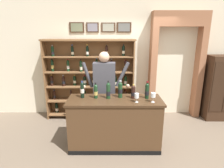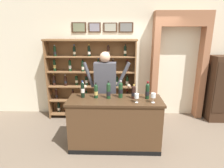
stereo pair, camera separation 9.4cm
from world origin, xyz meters
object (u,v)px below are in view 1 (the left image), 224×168
object	(u,v)px
tasting_bottle_grappa	(83,90)
tasting_bottle_riserva	(96,91)
side_cabinet	(220,88)
wine_glass_left	(154,96)
wine_shelf	(90,78)
tasting_bottle_bianco	(148,91)
tasting_bottle_brunello	(121,89)
shopkeeper	(105,84)
tasting_counter	(115,123)
tasting_bottle_chianti	(134,92)
tasting_bottle_vin_santo	(109,91)
wine_glass_spare	(137,96)

from	to	relation	value
tasting_bottle_grappa	tasting_bottle_riserva	xyz separation A→B (m)	(0.25, -0.03, -0.02)
side_cabinet	wine_glass_left	bearing A→B (deg)	-144.66
wine_shelf	tasting_bottle_bianco	size ratio (longest dim) A/B	6.74
tasting_bottle_brunello	tasting_bottle_grappa	bearing A→B (deg)	-179.32
wine_glass_left	tasting_bottle_brunello	bearing A→B (deg)	156.37
tasting_bottle_bianco	shopkeeper	bearing A→B (deg)	147.90
tasting_bottle_grappa	tasting_bottle_riserva	distance (m)	0.26
tasting_counter	tasting_bottle_grappa	world-z (taller)	tasting_bottle_grappa
tasting_bottle_chianti	tasting_bottle_bianco	world-z (taller)	tasting_bottle_bianco
wine_shelf	wine_glass_left	xyz separation A→B (m)	(1.27, -1.47, 0.04)
tasting_bottle_brunello	tasting_bottle_bianco	size ratio (longest dim) A/B	1.00
tasting_bottle_grappa	wine_glass_left	size ratio (longest dim) A/B	1.86
wine_shelf	tasting_bottle_chianti	xyz separation A→B (m)	(0.95, -1.26, 0.04)
wine_shelf	tasting_bottle_bianco	distance (m)	1.75
wine_shelf	tasting_bottle_riserva	bearing A→B (deg)	-78.59
shopkeeper	wine_glass_left	world-z (taller)	shopkeeper
side_cabinet	wine_glass_left	size ratio (longest dim) A/B	9.35
wine_glass_left	wine_shelf	bearing A→B (deg)	130.88
tasting_bottle_vin_santo	wine_glass_left	size ratio (longest dim) A/B	1.98
wine_shelf	side_cabinet	size ratio (longest dim) A/B	1.38
tasting_bottle_grappa	wine_glass_left	bearing A→B (deg)	-10.61
tasting_bottle_bianco	tasting_bottle_grappa	bearing A→B (deg)	178.05
tasting_bottle_bianco	wine_shelf	bearing A→B (deg)	133.29
side_cabinet	tasting_counter	xyz separation A→B (m)	(-2.64, -1.25, -0.33)
tasting_bottle_riserva	tasting_bottle_chianti	world-z (taller)	tasting_bottle_riserva
side_cabinet	tasting_bottle_riserva	world-z (taller)	side_cabinet
tasting_counter	tasting_bottle_chianti	world-z (taller)	tasting_bottle_chianti
wine_shelf	tasting_bottle_riserva	world-z (taller)	wine_shelf
wine_shelf	tasting_counter	world-z (taller)	wine_shelf
tasting_bottle_brunello	wine_glass_left	world-z (taller)	tasting_bottle_brunello
tasting_bottle_brunello	wine_glass_left	size ratio (longest dim) A/B	1.92
tasting_bottle_riserva	tasting_counter	bearing A→B (deg)	-10.48
tasting_bottle_grappa	tasting_bottle_vin_santo	xyz separation A→B (m)	(0.49, -0.05, -0.01)
wine_shelf	tasting_counter	xyz separation A→B (m)	(0.61, -1.33, -0.57)
side_cabinet	tasting_bottle_brunello	world-z (taller)	side_cabinet
tasting_bottle_chianti	side_cabinet	bearing A→B (deg)	27.38
side_cabinet	shopkeeper	world-z (taller)	shopkeeper
tasting_bottle_bianco	wine_glass_left	distance (m)	0.21
wine_glass_spare	shopkeeper	bearing A→B (deg)	129.96
side_cabinet	wine_shelf	bearing A→B (deg)	178.63
tasting_bottle_brunello	tasting_bottle_chianti	bearing A→B (deg)	-9.13
wine_shelf	tasting_bottle_bianco	xyz separation A→B (m)	(1.20, -1.28, 0.07)
wine_shelf	tasting_bottle_vin_santo	xyz separation A→B (m)	(0.49, -1.28, 0.07)
tasting_bottle_riserva	tasting_bottle_bianco	xyz separation A→B (m)	(0.95, -0.01, 0.02)
shopkeeper	tasting_bottle_brunello	world-z (taller)	shopkeeper
shopkeeper	tasting_bottle_riserva	xyz separation A→B (m)	(-0.14, -0.49, -0.01)
tasting_counter	wine_glass_left	bearing A→B (deg)	-12.45
tasting_bottle_bianco	wine_glass_spare	xyz separation A→B (m)	(-0.21, -0.20, -0.04)
tasting_bottle_riserva	tasting_bottle_chianti	xyz separation A→B (m)	(0.70, -0.00, -0.01)
tasting_bottle_grappa	wine_glass_left	world-z (taller)	tasting_bottle_grappa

